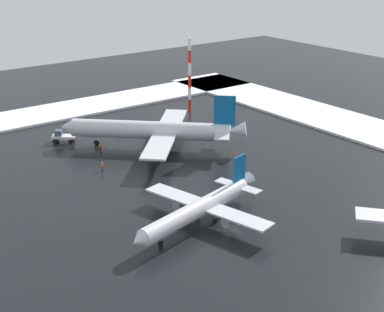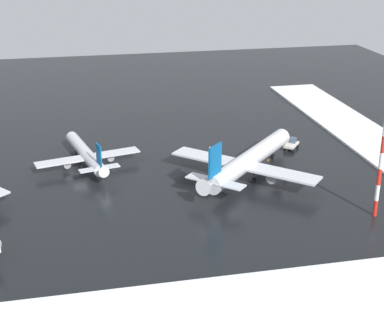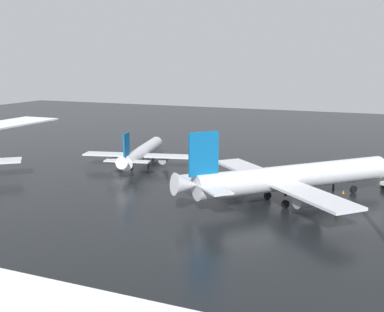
# 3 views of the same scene
# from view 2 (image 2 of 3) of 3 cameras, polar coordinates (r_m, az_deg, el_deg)

# --- Properties ---
(ground_plane) EXTENTS (240.00, 240.00, 0.00)m
(ground_plane) POSITION_cam_2_polar(r_m,az_deg,el_deg) (120.02, -10.81, -1.87)
(ground_plane) COLOR black
(airplane_distant_tail) EXTENTS (28.49, 29.51, 11.01)m
(airplane_distant_tail) POSITION_cam_2_polar(r_m,az_deg,el_deg) (116.42, 5.52, -0.38)
(airplane_distant_tail) COLOR silver
(airplane_distant_tail) RESTS_ON ground_plane
(airplane_parked_portside) EXTENTS (21.84, 26.05, 7.82)m
(airplane_parked_portside) POSITION_cam_2_polar(r_m,az_deg,el_deg) (124.04, -10.24, 0.23)
(airplane_parked_portside) COLOR silver
(airplane_parked_portside) RESTS_ON ground_plane
(pushback_tug) EXTENTS (4.60, 4.96, 2.50)m
(pushback_tug) POSITION_cam_2_polar(r_m,az_deg,el_deg) (133.36, 9.65, 1.18)
(pushback_tug) COLOR silver
(pushback_tug) RESTS_ON ground_plane
(ground_crew_mid_apron) EXTENTS (0.36, 0.36, 1.71)m
(ground_crew_mid_apron) POSITION_cam_2_polar(r_m,az_deg,el_deg) (117.52, 9.04, -1.75)
(ground_crew_mid_apron) COLOR black
(ground_crew_mid_apron) RESTS_ON ground_plane
(ground_crew_beside_wing) EXTENTS (0.36, 0.36, 1.71)m
(ground_crew_beside_wing) POSITION_cam_2_polar(r_m,az_deg,el_deg) (127.18, 6.39, 0.20)
(ground_crew_beside_wing) COLOR black
(ground_crew_beside_wing) RESTS_ON ground_plane
(ground_crew_by_nose_gear) EXTENTS (0.36, 0.36, 1.71)m
(ground_crew_by_nose_gear) POSITION_cam_2_polar(r_m,az_deg,el_deg) (129.06, 1.72, 0.64)
(ground_crew_by_nose_gear) COLOR black
(ground_crew_by_nose_gear) RESTS_ON ground_plane
(antenna_mast) EXTENTS (0.70, 0.70, 17.49)m
(antenna_mast) POSITION_cam_2_polar(r_m,az_deg,el_deg) (103.22, 17.79, -1.19)
(antenna_mast) COLOR red
(antenna_mast) RESTS_ON ground_plane
(traffic_cone_near_nose) EXTENTS (0.36, 0.36, 0.55)m
(traffic_cone_near_nose) POSITION_cam_2_polar(r_m,az_deg,el_deg) (121.07, 4.13, -1.19)
(traffic_cone_near_nose) COLOR orange
(traffic_cone_near_nose) RESTS_ON ground_plane
(traffic_cone_mid_line) EXTENTS (0.36, 0.36, 0.55)m
(traffic_cone_mid_line) POSITION_cam_2_polar(r_m,az_deg,el_deg) (126.29, 7.38, -0.34)
(traffic_cone_mid_line) COLOR orange
(traffic_cone_mid_line) RESTS_ON ground_plane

